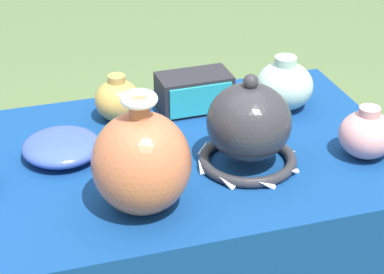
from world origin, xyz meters
name	(u,v)px	position (x,y,z in m)	size (l,w,h in m)	color
display_table	(166,200)	(0.00, -0.02, 0.68)	(1.01, 0.63, 0.78)	olive
vase_tall_bulbous	(141,162)	(-0.09, -0.18, 0.88)	(0.18, 0.18, 0.23)	#BC6642
vase_dome_bell	(249,128)	(0.16, -0.09, 0.86)	(0.21, 0.21, 0.21)	#2D2D33
mosaic_tile_box	(194,92)	(0.13, 0.19, 0.82)	(0.17, 0.10, 0.09)	#232328
bowl_shallow_cobalt	(62,147)	(-0.20, 0.05, 0.81)	(0.17, 0.17, 0.05)	#3851A8
jar_round_rose	(367,134)	(0.40, -0.13, 0.83)	(0.12, 0.12, 0.11)	#D19399
jar_round_celadon	(284,85)	(0.33, 0.13, 0.84)	(0.14, 0.14, 0.13)	#A8CCB7
jar_round_ochre	(118,100)	(-0.05, 0.19, 0.83)	(0.10, 0.10, 0.11)	gold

